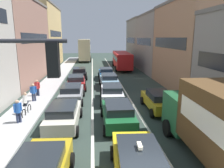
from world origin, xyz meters
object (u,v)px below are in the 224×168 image
at_px(sedan_centre_lane_second, 118,113).
at_px(bus_mid_queue_primary, 122,59).
at_px(sedan_centre_lane_fifth, 106,73).
at_px(wagon_left_lane_second, 64,115).
at_px(cyclist_on_sidewalk, 26,104).
at_px(removalist_box_truck, 223,124).
at_px(coupe_centre_lane_fourth, 109,80).
at_px(pedestrian_near_kerb, 18,111).
at_px(taxi_centre_lane_front, 138,163).
at_px(sedan_left_lane_fifth, 79,73).
at_px(sedan_left_lane_third, 72,93).
at_px(sedan_right_lane_behind_truck, 159,100).
at_px(bus_far_queue_secondary, 85,49).
at_px(hatchback_centre_lane_third, 112,93).
at_px(pedestrian_mid_sidewalk, 37,87).
at_px(pedestrian_far_sidewalk, 33,92).
at_px(sedan_left_lane_fourth, 76,82).

xyz_separation_m(sedan_centre_lane_second, bus_mid_queue_primary, (3.61, 23.88, 0.96)).
bearing_deg(sedan_centre_lane_fifth, wagon_left_lane_second, 166.18).
bearing_deg(cyclist_on_sidewalk, sedan_centre_lane_second, -105.51).
bearing_deg(removalist_box_truck, coupe_centre_lane_fourth, 14.03).
relative_size(coupe_centre_lane_fourth, pedestrian_near_kerb, 2.61).
distance_m(taxi_centre_lane_front, sedan_left_lane_fifth, 21.27).
bearing_deg(sedan_centre_lane_fifth, cyclist_on_sidewalk, 152.93).
distance_m(sedan_left_lane_third, sedan_left_lane_fifth, 10.37).
bearing_deg(pedestrian_near_kerb, sedan_right_lane_behind_truck, -125.78).
distance_m(sedan_centre_lane_fifth, sedan_right_lane_behind_truck, 13.12).
bearing_deg(sedan_left_lane_fifth, bus_far_queue_secondary, -3.26).
distance_m(removalist_box_truck, sedan_centre_lane_fifth, 20.22).
bearing_deg(hatchback_centre_lane_third, sedan_left_lane_fifth, 20.22).
relative_size(pedestrian_mid_sidewalk, pedestrian_far_sidewalk, 1.00).
xyz_separation_m(sedan_centre_lane_fifth, sedan_left_lane_fifth, (-3.60, 0.54, 0.00)).
distance_m(wagon_left_lane_second, sedan_right_lane_behind_truck, 7.24).
bearing_deg(taxi_centre_lane_front, sedan_centre_lane_fifth, 2.80).
relative_size(removalist_box_truck, sedan_centre_lane_fifth, 1.80).
distance_m(sedan_centre_lane_second, bus_mid_queue_primary, 24.17).
distance_m(coupe_centre_lane_fourth, bus_mid_queue_primary, 13.97).
distance_m(cyclist_on_sidewalk, pedestrian_mid_sidewalk, 4.82).
relative_size(wagon_left_lane_second, sedan_left_lane_fifth, 0.99).
relative_size(cyclist_on_sidewalk, pedestrian_mid_sidewalk, 1.04).
xyz_separation_m(removalist_box_truck, sedan_left_lane_fifth, (-7.14, 20.41, -1.18)).
distance_m(bus_far_queue_secondary, cyclist_on_sidewalk, 35.55).
bearing_deg(taxi_centre_lane_front, sedan_centre_lane_second, 4.57).
relative_size(sedan_centre_lane_second, sedan_left_lane_fourth, 0.98).
relative_size(taxi_centre_lane_front, sedan_right_lane_behind_truck, 1.02).
distance_m(removalist_box_truck, coupe_centre_lane_fourth, 15.55).
bearing_deg(bus_mid_queue_primary, pedestrian_mid_sidewalk, 150.42).
bearing_deg(sedan_right_lane_behind_truck, sedan_left_lane_fifth, 27.40).
distance_m(hatchback_centre_lane_third, pedestrian_mid_sidewalk, 7.08).
distance_m(removalist_box_truck, sedan_left_lane_third, 12.39).
bearing_deg(pedestrian_far_sidewalk, hatchback_centre_lane_third, -113.77).
height_order(sedan_centre_lane_second, wagon_left_lane_second, same).
distance_m(bus_far_queue_secondary, pedestrian_mid_sidewalk, 30.82).
xyz_separation_m(sedan_left_lane_third, sedan_left_lane_fifth, (0.02, 10.37, 0.00)).
relative_size(sedan_centre_lane_second, bus_mid_queue_primary, 0.41).
xyz_separation_m(coupe_centre_lane_fourth, pedestrian_mid_sidewalk, (-6.97, -3.39, 0.15)).
bearing_deg(sedan_right_lane_behind_truck, wagon_left_lane_second, 109.05).
bearing_deg(coupe_centre_lane_fourth, taxi_centre_lane_front, 178.59).
bearing_deg(sedan_left_lane_third, pedestrian_near_kerb, 148.12).
height_order(sedan_left_lane_third, sedan_centre_lane_fifth, same).
bearing_deg(sedan_left_lane_third, sedan_right_lane_behind_truck, -112.53).
height_order(bus_mid_queue_primary, pedestrian_near_kerb, bus_mid_queue_primary).
height_order(sedan_centre_lane_second, sedan_left_lane_third, same).
xyz_separation_m(wagon_left_lane_second, sedan_left_lane_fourth, (0.05, 9.78, 0.00)).
bearing_deg(sedan_centre_lane_second, removalist_box_truck, -141.63).
bearing_deg(sedan_centre_lane_fifth, pedestrian_far_sidewalk, 144.89).
bearing_deg(pedestrian_near_kerb, hatchback_centre_lane_third, -101.82).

